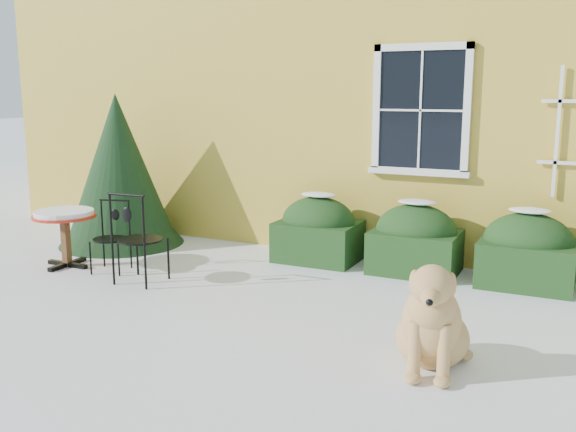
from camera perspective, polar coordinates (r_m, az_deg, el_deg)
The scene contains 8 objects.
ground at distance 6.24m, azimuth -4.03°, elevation -9.75°, with size 80.00×80.00×0.00m, color white.
house at distance 12.45m, azimuth 12.48°, elevation 15.45°, with size 12.40×8.40×6.40m.
hedge_row at distance 7.93m, azimuth 15.81°, elevation -2.58°, with size 4.95×0.80×0.91m.
evergreen_shrub at distance 9.63m, azimuth -14.75°, elevation 2.73°, with size 1.80×1.80×2.18m.
bistro_table at distance 8.60m, azimuth -19.26°, elevation -0.32°, with size 0.79×0.79×0.73m.
patio_chair_near at distance 7.63m, azimuth -13.22°, elevation -1.89°, with size 0.52×0.52×1.09m.
patio_chair_far at distance 8.26m, azimuth -15.43°, elevation -1.74°, with size 0.48×0.48×0.88m.
dog at distance 5.30m, azimuth 12.68°, elevation -9.43°, with size 0.70×1.08×0.96m.
Camera 1 is at (2.90, -5.06, 2.22)m, focal length 40.00 mm.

